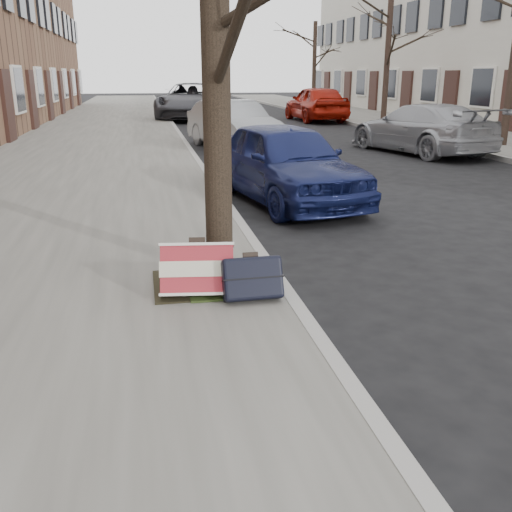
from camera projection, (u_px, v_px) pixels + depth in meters
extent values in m
plane|color=black|center=(466.00, 333.00, 4.54)|extent=(120.00, 120.00, 0.00)
cube|color=gray|center=(102.00, 138.00, 17.86)|extent=(5.00, 70.00, 0.12)
cube|color=slate|center=(440.00, 131.00, 19.97)|extent=(4.00, 70.00, 0.12)
cube|color=black|center=(200.00, 284.00, 5.26)|extent=(0.85, 0.85, 0.02)
cube|color=maroon|center=(197.00, 270.00, 4.90)|extent=(0.66, 0.42, 0.48)
cube|color=black|center=(252.00, 278.00, 4.84)|extent=(0.52, 0.31, 0.40)
imported|color=#131A49|center=(285.00, 162.00, 9.02)|extent=(2.18, 3.94, 1.27)
imported|color=#96999D|center=(233.00, 125.00, 15.43)|extent=(2.27, 4.13, 1.29)
imported|color=#3A3A3F|center=(192.00, 101.00, 25.53)|extent=(3.83, 6.14, 1.58)
imported|color=#94969B|center=(421.00, 128.00, 14.64)|extent=(2.73, 4.64, 1.26)
imported|color=#981307|center=(316.00, 103.00, 24.54)|extent=(1.93, 4.49, 1.51)
cylinder|color=black|center=(387.00, 58.00, 22.42)|extent=(0.23, 0.23, 4.87)
cylinder|color=black|center=(314.00, 65.00, 31.77)|extent=(0.22, 0.22, 4.59)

